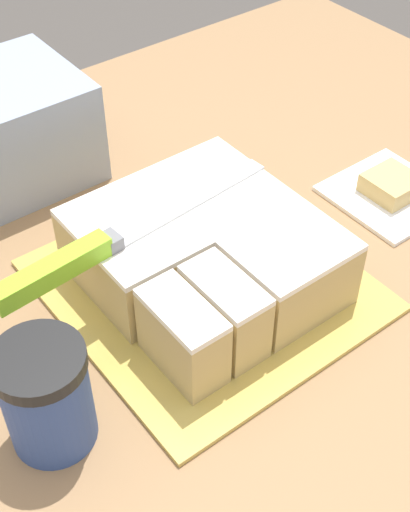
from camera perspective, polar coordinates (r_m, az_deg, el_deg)
cake_board at (r=0.81m, az=0.00°, el=-2.32°), size 0.32×0.34×0.01m
cake at (r=0.78m, az=0.02°, el=0.15°), size 0.23×0.25×0.08m
knife at (r=0.71m, az=-9.85°, el=-0.05°), size 0.35×0.05×0.02m
coffee_cup at (r=0.66m, az=-12.55°, el=-10.92°), size 0.08×0.08×0.12m
paper_napkin at (r=0.96m, az=14.56°, el=4.81°), size 0.14×0.14×0.01m
brownie at (r=0.96m, az=14.72°, el=5.54°), size 0.06×0.06×0.03m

